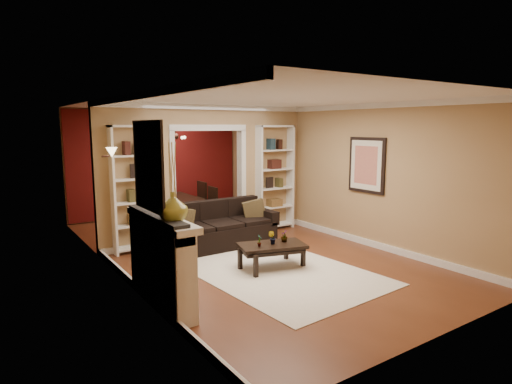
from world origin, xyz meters
TOP-DOWN VIEW (x-y plane):
  - floor at (0.00, 0.00)m, footprint 8.00×8.00m
  - ceiling at (0.00, 0.00)m, footprint 8.00×8.00m
  - wall_back at (0.00, 4.00)m, footprint 8.00×0.00m
  - wall_front at (0.00, -4.00)m, footprint 8.00×0.00m
  - wall_left at (-2.25, 0.00)m, footprint 0.00×8.00m
  - wall_right at (2.25, 0.00)m, footprint 0.00×8.00m
  - partition_wall at (0.00, 1.20)m, footprint 4.50×0.15m
  - red_back_panel at (0.00, 3.97)m, footprint 4.44×0.04m
  - dining_window at (0.00, 3.93)m, footprint 0.78×0.03m
  - area_rug at (-0.12, -1.36)m, footprint 2.47×3.32m
  - sofa at (-0.16, 0.45)m, footprint 2.17×0.94m
  - pillow_left at (-0.93, 0.43)m, footprint 0.43×0.18m
  - pillow_right at (0.61, 0.43)m, footprint 0.43×0.27m
  - coffee_table at (-0.09, -1.13)m, footprint 1.18×0.85m
  - plant_left at (-0.33, -1.13)m, footprint 0.12×0.13m
  - plant_center at (-0.09, -1.13)m, footprint 0.14×0.15m
  - plant_right at (0.16, -1.13)m, footprint 0.15×0.15m
  - bookshelf_left at (-1.55, 1.03)m, footprint 0.90×0.30m
  - bookshelf_right at (1.55, 1.03)m, footprint 0.90×0.30m
  - fireplace at (-2.09, -1.50)m, footprint 0.32×1.70m
  - vase at (-2.09, -1.90)m, footprint 0.43×0.43m
  - mirror at (-2.23, -1.50)m, footprint 0.03×0.95m
  - wall_sconce at (-2.15, 0.55)m, footprint 0.18×0.18m
  - framed_art at (2.21, -1.00)m, footprint 0.04×0.85m
  - dining_table at (-0.00, 2.78)m, footprint 1.74×0.97m
  - dining_chair_nw at (-0.55, 2.48)m, footprint 0.53×0.53m
  - dining_chair_ne at (0.55, 2.48)m, footprint 0.53×0.53m
  - dining_chair_sw at (-0.55, 3.08)m, footprint 0.38×0.38m
  - dining_chair_se at (0.55, 3.08)m, footprint 0.52×0.52m
  - chandelier at (0.00, 2.70)m, footprint 0.50×0.50m

SIDE VIEW (x-z plane):
  - floor at x=0.00m, z-range 0.00..0.00m
  - area_rug at x=-0.12m, z-range 0.00..0.01m
  - coffee_table at x=-0.09m, z-range 0.00..0.40m
  - dining_table at x=0.00m, z-range 0.00..0.61m
  - dining_chair_sw at x=-0.55m, z-range 0.00..0.76m
  - sofa at x=-0.16m, z-range 0.00..0.85m
  - dining_chair_nw at x=-0.55m, z-range 0.00..0.85m
  - dining_chair_ne at x=0.55m, z-range 0.00..0.87m
  - dining_chair_se at x=0.55m, z-range 0.00..0.93m
  - plant_right at x=0.16m, z-range 0.40..0.59m
  - plant_left at x=-0.33m, z-range 0.40..0.60m
  - plant_center at x=-0.09m, z-range 0.40..0.61m
  - fireplace at x=-2.09m, z-range 0.00..1.16m
  - pillow_left at x=-0.93m, z-range 0.41..0.83m
  - pillow_right at x=0.61m, z-range 0.41..0.83m
  - bookshelf_left at x=-1.55m, z-range 0.00..2.30m
  - bookshelf_right at x=1.55m, z-range 0.00..2.30m
  - red_back_panel at x=0.00m, z-range 0.00..2.64m
  - vase at x=-2.09m, z-range 1.16..1.52m
  - wall_back at x=0.00m, z-range -2.65..5.35m
  - wall_front at x=0.00m, z-range -2.65..5.35m
  - wall_left at x=-2.25m, z-range -2.65..5.35m
  - wall_right at x=2.25m, z-range -2.65..5.35m
  - partition_wall at x=0.00m, z-range 0.00..2.70m
  - dining_window at x=0.00m, z-range 1.06..2.04m
  - framed_art at x=2.21m, z-range 1.02..2.08m
  - mirror at x=-2.23m, z-range 1.25..2.35m
  - wall_sconce at x=-2.15m, z-range 1.72..1.94m
  - chandelier at x=0.00m, z-range 1.87..2.17m
  - ceiling at x=0.00m, z-range 2.70..2.70m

